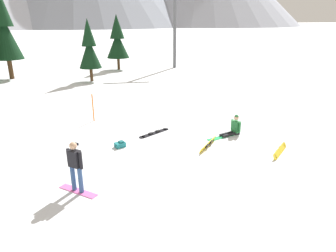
# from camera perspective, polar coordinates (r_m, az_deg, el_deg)

# --- Properties ---
(ground_plane) EXTENTS (800.00, 800.00, 0.00)m
(ground_plane) POSITION_cam_1_polar(r_m,az_deg,el_deg) (11.18, 2.99, -9.22)
(ground_plane) COLOR white
(snowboarder_foreground) EXTENTS (1.32, 1.14, 1.76)m
(snowboarder_foreground) POSITION_cam_1_polar(r_m,az_deg,el_deg) (10.20, -17.03, -7.19)
(snowboarder_foreground) COLOR pink
(snowboarder_foreground) RESTS_ON ground_plane
(snowboarder_midground) EXTENTS (1.82, 1.06, 0.99)m
(snowboarder_midground) POSITION_cam_1_polar(r_m,az_deg,el_deg) (15.11, 12.12, -0.36)
(snowboarder_midground) COLOR black
(snowboarder_midground) RESTS_ON ground_plane
(loose_snowboard_near_left) EXTENTS (1.34, 1.37, 0.23)m
(loose_snowboard_near_left) POSITION_cam_1_polar(r_m,az_deg,el_deg) (13.67, 20.28, -4.33)
(loose_snowboard_near_left) COLOR yellow
(loose_snowboard_near_left) RESTS_ON ground_plane
(loose_snowboard_near_right) EXTENTS (1.25, 1.53, 0.24)m
(loose_snowboard_near_right) POSITION_cam_1_polar(r_m,az_deg,el_deg) (13.57, 7.57, -3.39)
(loose_snowboard_near_right) COLOR yellow
(loose_snowboard_near_right) RESTS_ON ground_plane
(loose_snowboard_far_spare) EXTENTS (1.72, 1.31, 0.09)m
(loose_snowboard_far_spare) POSITION_cam_1_polar(r_m,az_deg,el_deg) (15.05, -2.61, -1.31)
(loose_snowboard_far_spare) COLOR black
(loose_snowboard_far_spare) RESTS_ON ground_plane
(backpack_teal) EXTENTS (0.54, 0.48, 0.27)m
(backpack_teal) POSITION_cam_1_polar(r_m,az_deg,el_deg) (13.60, -8.99, -3.46)
(backpack_teal) COLOR #1E7A7F
(backpack_teal) RESTS_ON ground_plane
(trail_marker_pole) EXTENTS (0.06, 0.06, 1.52)m
(trail_marker_pole) POSITION_cam_1_polar(r_m,az_deg,el_deg) (17.14, -13.93, 3.35)
(trail_marker_pole) COLOR orange
(trail_marker_pole) RESTS_ON ground_plane
(pine_tree_short) EXTENTS (2.72, 2.72, 8.27)m
(pine_tree_short) POSITION_cam_1_polar(r_m,az_deg,el_deg) (32.12, -28.52, 15.76)
(pine_tree_short) COLOR #472D19
(pine_tree_short) RESTS_ON ground_plane
(pine_tree_young) EXTENTS (2.42, 2.42, 5.85)m
(pine_tree_young) POSITION_cam_1_polar(r_m,az_deg,el_deg) (34.51, -9.51, 15.68)
(pine_tree_young) COLOR #472D19
(pine_tree_young) RESTS_ON ground_plane
(pine_tree_twin) EXTENTS (1.97, 1.97, 5.44)m
(pine_tree_twin) POSITION_cam_1_polar(r_m,az_deg,el_deg) (28.31, -14.61, 14.07)
(pine_tree_twin) COLOR #472D19
(pine_tree_twin) RESTS_ON ground_plane
(ski_lift_tower) EXTENTS (3.99, 0.36, 9.78)m
(ski_lift_tower) POSITION_cam_1_polar(r_m,az_deg,el_deg) (35.45, 1.30, 20.13)
(ski_lift_tower) COLOR #595B60
(ski_lift_tower) RESTS_ON ground_plane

